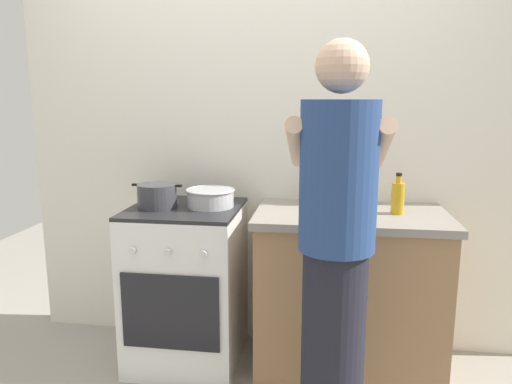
{
  "coord_description": "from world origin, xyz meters",
  "views": [
    {
      "loc": [
        0.4,
        -2.32,
        1.48
      ],
      "look_at": [
        0.05,
        0.12,
        1.0
      ],
      "focal_mm": 33.5,
      "sensor_mm": 36.0,
      "label": 1
    }
  ],
  "objects_px": {
    "pot": "(157,196)",
    "stove_range": "(187,284)",
    "person": "(336,258)",
    "mixing_bowl": "(210,197)",
    "oil_bottle": "(398,197)",
    "utensil_crock": "(309,186)",
    "spice_bottle": "(362,203)"
  },
  "relations": [
    {
      "from": "pot",
      "to": "stove_range",
      "type": "bearing_deg",
      "value": 14.96
    },
    {
      "from": "person",
      "to": "mixing_bowl",
      "type": "bearing_deg",
      "value": 135.31
    },
    {
      "from": "stove_range",
      "to": "oil_bottle",
      "type": "height_order",
      "value": "oil_bottle"
    },
    {
      "from": "stove_range",
      "to": "mixing_bowl",
      "type": "xyz_separation_m",
      "value": [
        0.14,
        0.02,
        0.5
      ]
    },
    {
      "from": "mixing_bowl",
      "to": "pot",
      "type": "bearing_deg",
      "value": -167.48
    },
    {
      "from": "utensil_crock",
      "to": "person",
      "type": "height_order",
      "value": "person"
    },
    {
      "from": "pot",
      "to": "mixing_bowl",
      "type": "height_order",
      "value": "pot"
    },
    {
      "from": "stove_range",
      "to": "person",
      "type": "distance_m",
      "value": 1.11
    },
    {
      "from": "oil_bottle",
      "to": "utensil_crock",
      "type": "bearing_deg",
      "value": 159.7
    },
    {
      "from": "utensil_crock",
      "to": "mixing_bowl",
      "type": "bearing_deg",
      "value": -164.59
    },
    {
      "from": "pot",
      "to": "utensil_crock",
      "type": "distance_m",
      "value": 0.84
    },
    {
      "from": "pot",
      "to": "person",
      "type": "height_order",
      "value": "person"
    },
    {
      "from": "pot",
      "to": "oil_bottle",
      "type": "bearing_deg",
      "value": 1.79
    },
    {
      "from": "mixing_bowl",
      "to": "person",
      "type": "xyz_separation_m",
      "value": [
        0.67,
        -0.66,
        -0.09
      ]
    },
    {
      "from": "stove_range",
      "to": "spice_bottle",
      "type": "height_order",
      "value": "spice_bottle"
    },
    {
      "from": "pot",
      "to": "utensil_crock",
      "type": "bearing_deg",
      "value": 14.42
    },
    {
      "from": "stove_range",
      "to": "spice_bottle",
      "type": "distance_m",
      "value": 1.07
    },
    {
      "from": "stove_range",
      "to": "pot",
      "type": "relative_size",
      "value": 3.23
    },
    {
      "from": "mixing_bowl",
      "to": "spice_bottle",
      "type": "distance_m",
      "value": 0.81
    },
    {
      "from": "pot",
      "to": "person",
      "type": "distance_m",
      "value": 1.13
    },
    {
      "from": "mixing_bowl",
      "to": "oil_bottle",
      "type": "bearing_deg",
      "value": -1.3
    },
    {
      "from": "stove_range",
      "to": "mixing_bowl",
      "type": "relative_size",
      "value": 3.35
    },
    {
      "from": "stove_range",
      "to": "spice_bottle",
      "type": "relative_size",
      "value": 9.2
    },
    {
      "from": "mixing_bowl",
      "to": "person",
      "type": "height_order",
      "value": "person"
    },
    {
      "from": "mixing_bowl",
      "to": "spice_bottle",
      "type": "height_order",
      "value": "mixing_bowl"
    },
    {
      "from": "stove_range",
      "to": "pot",
      "type": "height_order",
      "value": "pot"
    },
    {
      "from": "oil_bottle",
      "to": "spice_bottle",
      "type": "bearing_deg",
      "value": 172.67
    },
    {
      "from": "spice_bottle",
      "to": "person",
      "type": "xyz_separation_m",
      "value": [
        -0.14,
        -0.66,
        -0.09
      ]
    },
    {
      "from": "spice_bottle",
      "to": "oil_bottle",
      "type": "bearing_deg",
      "value": -7.33
    },
    {
      "from": "utensil_crock",
      "to": "oil_bottle",
      "type": "bearing_deg",
      "value": -20.3
    },
    {
      "from": "utensil_crock",
      "to": "person",
      "type": "distance_m",
      "value": 0.83
    },
    {
      "from": "utensil_crock",
      "to": "spice_bottle",
      "type": "distance_m",
      "value": 0.32
    }
  ]
}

